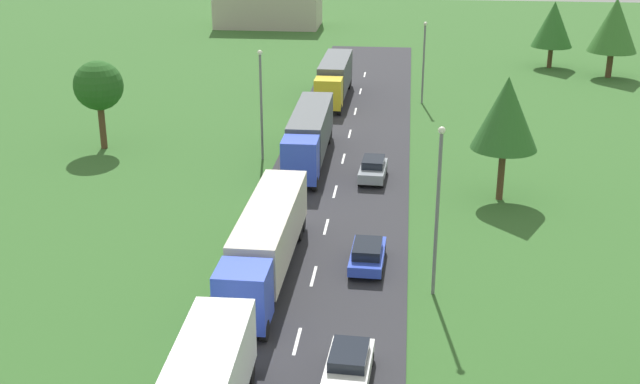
{
  "coord_description": "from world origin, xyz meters",
  "views": [
    {
      "loc": [
        4.53,
        -9.28,
        19.87
      ],
      "look_at": [
        -0.25,
        35.23,
        2.77
      ],
      "focal_mm": 45.92,
      "sensor_mm": 36.0,
      "label": 1
    }
  ],
  "objects": [
    {
      "name": "car_fifth",
      "position": [
        2.44,
        45.14,
        0.86
      ],
      "size": [
        1.95,
        4.08,
        1.54
      ],
      "color": "#8C939E",
      "rests_on": "road"
    },
    {
      "name": "car_third",
      "position": [
        2.58,
        20.11,
        0.82
      ],
      "size": [
        2.04,
        4.15,
        1.44
      ],
      "color": "white",
      "rests_on": "road"
    },
    {
      "name": "tree_pine",
      "position": [
        26.15,
        80.29,
        5.58
      ],
      "size": [
        5.15,
        5.15,
        8.44
      ],
      "color": "#513823",
      "rests_on": "ground"
    },
    {
      "name": "car_fourth",
      "position": [
        2.79,
        31.15,
        0.81
      ],
      "size": [
        1.91,
        4.3,
        1.43
      ],
      "color": "blue",
      "rests_on": "road"
    },
    {
      "name": "tree_lime",
      "position": [
        -19.09,
        50.36,
        5.01
      ],
      "size": [
        3.84,
        3.84,
        6.98
      ],
      "color": "#513823",
      "rests_on": "ground"
    },
    {
      "name": "lamppost_fourth",
      "position": [
        6.08,
        67.07,
        4.32
      ],
      "size": [
        0.36,
        0.36,
        7.7
      ],
      "color": "slate",
      "rests_on": "ground"
    },
    {
      "name": "truck_second",
      "position": [
        -2.5,
        29.62,
        2.11
      ],
      "size": [
        2.61,
        14.13,
        3.54
      ],
      "color": "blue",
      "rests_on": "road"
    },
    {
      "name": "tree_ash",
      "position": [
        20.57,
        84.6,
        4.87
      ],
      "size": [
        4.54,
        4.54,
        7.39
      ],
      "color": "#513823",
      "rests_on": "ground"
    },
    {
      "name": "tree_oak",
      "position": [
        10.98,
        42.43,
        5.89
      ],
      "size": [
        4.32,
        4.32,
        8.3
      ],
      "color": "#513823",
      "rests_on": "ground"
    },
    {
      "name": "road",
      "position": [
        0.0,
        24.5,
        0.03
      ],
      "size": [
        10.0,
        140.0,
        0.06
      ],
      "primitive_type": "cube",
      "color": "#2B2B30",
      "rests_on": "ground"
    },
    {
      "name": "truck_fourth",
      "position": [
        -2.35,
        67.7,
        2.17
      ],
      "size": [
        2.59,
        12.45,
        3.7
      ],
      "color": "yellow",
      "rests_on": "road"
    },
    {
      "name": "lamppost_third",
      "position": [
        -6.12,
        48.89,
        4.66
      ],
      "size": [
        0.36,
        0.36,
        8.36
      ],
      "color": "slate",
      "rests_on": "ground"
    },
    {
      "name": "truck_third",
      "position": [
        -2.52,
        48.76,
        2.19
      ],
      "size": [
        2.64,
        13.54,
        3.69
      ],
      "color": "blue",
      "rests_on": "road"
    },
    {
      "name": "lamppost_second",
      "position": [
        6.3,
        28.49,
        4.95
      ],
      "size": [
        0.36,
        0.36,
        8.92
      ],
      "color": "slate",
      "rests_on": "ground"
    }
  ]
}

